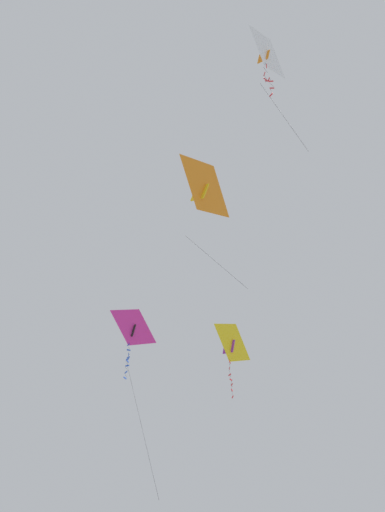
{
  "coord_description": "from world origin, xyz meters",
  "views": [
    {
      "loc": [
        -18.47,
        1.82,
        0.5
      ],
      "look_at": [
        -0.46,
        -1.52,
        19.9
      ],
      "focal_mm": 42.84,
      "sensor_mm": 36.0,
      "label": 1
    }
  ],
  "objects_px": {
    "kite_delta_near_right": "(266,54)",
    "kite_delta_upper_right": "(232,343)",
    "kite_delta_mid_left": "(204,188)",
    "kite_delta_low_drifter": "(133,329)"
  },
  "relations": [
    {
      "from": "kite_delta_near_right",
      "to": "kite_delta_upper_right",
      "type": "xyz_separation_m",
      "value": [
        12.99,
        -1.31,
        -4.63
      ]
    },
    {
      "from": "kite_delta_near_right",
      "to": "kite_delta_upper_right",
      "type": "bearing_deg",
      "value": 40.86
    },
    {
      "from": "kite_delta_mid_left",
      "to": "kite_delta_low_drifter",
      "type": "distance_m",
      "value": 7.44
    },
    {
      "from": "kite_delta_mid_left",
      "to": "kite_delta_near_right",
      "type": "bearing_deg",
      "value": -122.84
    },
    {
      "from": "kite_delta_mid_left",
      "to": "kite_delta_low_drifter",
      "type": "relative_size",
      "value": 0.72
    },
    {
      "from": "kite_delta_near_right",
      "to": "kite_delta_low_drifter",
      "type": "relative_size",
      "value": 0.84
    },
    {
      "from": "kite_delta_upper_right",
      "to": "kite_delta_low_drifter",
      "type": "distance_m",
      "value": 5.14
    },
    {
      "from": "kite_delta_upper_right",
      "to": "kite_delta_low_drifter",
      "type": "relative_size",
      "value": 0.44
    },
    {
      "from": "kite_delta_near_right",
      "to": "kite_delta_mid_left",
      "type": "xyz_separation_m",
      "value": [
        5.91,
        1.45,
        -1.7
      ]
    },
    {
      "from": "kite_delta_low_drifter",
      "to": "kite_delta_near_right",
      "type": "bearing_deg",
      "value": -111.87
    }
  ]
}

